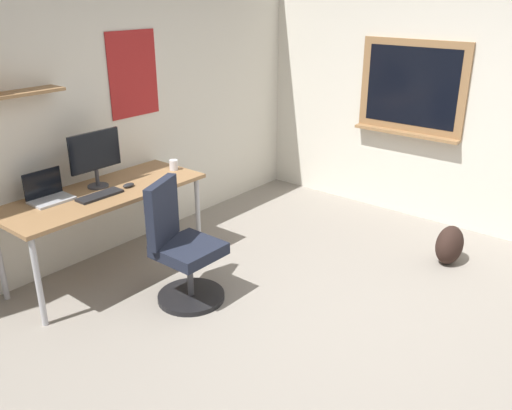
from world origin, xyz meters
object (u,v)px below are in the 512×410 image
Objects in this scene: coffee_mug at (174,165)px; monitor_primary at (95,155)px; keyboard at (100,195)px; desk at (103,199)px; office_chair at (181,251)px; laptop at (48,194)px; computer_mouse at (129,185)px; backpack at (449,245)px.

monitor_primary is at bearing 168.50° from coffee_mug.
monitor_primary is 1.25× the size of keyboard.
office_chair is at bearing -82.21° from desk.
computer_mouse is at bearing -22.72° from laptop.
office_chair is at bearing -74.66° from keyboard.
office_chair is 10.33× the size of coffee_mug.
computer_mouse is 0.55m from coffee_mug.
office_chair is 9.13× the size of computer_mouse.
office_chair is at bearing 143.78° from backpack.
desk is 0.75m from coffee_mug.
office_chair reaches higher than computer_mouse.
coffee_mug is at bearing -9.65° from laptop.
computer_mouse is at bearing -23.15° from desk.
laptop is at bearing 173.46° from monitor_primary.
computer_mouse reaches higher than desk.
office_chair is at bearing -62.60° from laptop.
office_chair is 1.05m from coffee_mug.
laptop is 0.62m from computer_mouse.
office_chair is 0.78m from computer_mouse.
monitor_primary is 0.75m from coffee_mug.
desk is 1.77× the size of office_chair.
monitor_primary reaches higher than backpack.
laptop is at bearing 140.76° from keyboard.
office_chair is 2.34m from backpack.
office_chair is (0.11, -0.78, -0.26)m from desk.
coffee_mug is at bearing -11.50° from monitor_primary.
backpack is at bearing -45.03° from keyboard.
laptop is 0.84× the size of keyboard.
monitor_primary reaches higher than computer_mouse.
computer_mouse is at bearing 82.70° from office_chair.
coffee_mug reaches higher than keyboard.
computer_mouse is at bearing -174.77° from coffee_mug.
coffee_mug reaches higher than desk.
monitor_primary is at bearing 56.72° from keyboard.
laptop reaches higher than keyboard.
office_chair is 1.12m from laptop.
monitor_primary is at bearing -6.54° from laptop.
laptop is at bearing 157.50° from desk.
computer_mouse is (0.20, -0.08, 0.08)m from desk.
desk is at bearing -111.18° from monitor_primary.
laptop is 1.14m from coffee_mug.
monitor_primary reaches higher than keyboard.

